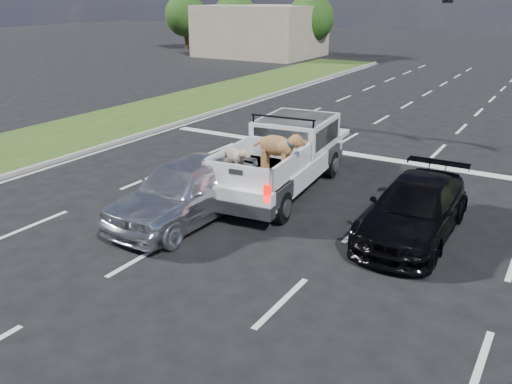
% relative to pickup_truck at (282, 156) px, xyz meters
% --- Properties ---
extents(ground, '(160.00, 160.00, 0.00)m').
position_rel_pickup_truck_xyz_m(ground, '(1.21, -5.45, -1.01)').
color(ground, black).
rests_on(ground, ground).
extents(road_markings, '(17.75, 60.00, 0.01)m').
position_rel_pickup_truck_xyz_m(road_markings, '(1.21, 1.11, -1.00)').
color(road_markings, silver).
rests_on(road_markings, ground).
extents(grass_median_left, '(5.00, 60.00, 0.10)m').
position_rel_pickup_truck_xyz_m(grass_median_left, '(-10.29, 0.55, -0.96)').
color(grass_median_left, '#2A4515').
rests_on(grass_median_left, ground).
extents(curb_left, '(0.15, 60.00, 0.14)m').
position_rel_pickup_truck_xyz_m(curb_left, '(-7.84, 0.55, -0.94)').
color(curb_left, gray).
rests_on(curb_left, ground).
extents(building_left, '(10.00, 8.00, 4.40)m').
position_rel_pickup_truck_xyz_m(building_left, '(-18.79, 30.55, 1.19)').
color(building_left, tan).
rests_on(building_left, ground).
extents(tree_far_a, '(4.20, 4.20, 5.40)m').
position_rel_pickup_truck_xyz_m(tree_far_a, '(-28.79, 32.55, 2.28)').
color(tree_far_a, '#332114').
rests_on(tree_far_a, ground).
extents(tree_far_b, '(4.20, 4.20, 5.40)m').
position_rel_pickup_truck_xyz_m(tree_far_b, '(-22.79, 32.55, 2.28)').
color(tree_far_b, '#332114').
rests_on(tree_far_b, ground).
extents(tree_far_c, '(4.20, 4.20, 5.40)m').
position_rel_pickup_truck_xyz_m(tree_far_c, '(-14.79, 32.55, 2.28)').
color(tree_far_c, '#332114').
rests_on(tree_far_c, ground).
extents(pickup_truck, '(2.64, 5.93, 2.16)m').
position_rel_pickup_truck_xyz_m(pickup_truck, '(0.00, 0.00, 0.00)').
color(pickup_truck, black).
rests_on(pickup_truck, ground).
extents(silver_sedan, '(2.07, 4.78, 1.61)m').
position_rel_pickup_truck_xyz_m(silver_sedan, '(-0.99, -3.19, -0.20)').
color(silver_sedan, silver).
rests_on(silver_sedan, ground).
extents(black_coupe, '(1.93, 4.63, 1.34)m').
position_rel_pickup_truck_xyz_m(black_coupe, '(4.19, -1.25, -0.34)').
color(black_coupe, black).
rests_on(black_coupe, ground).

